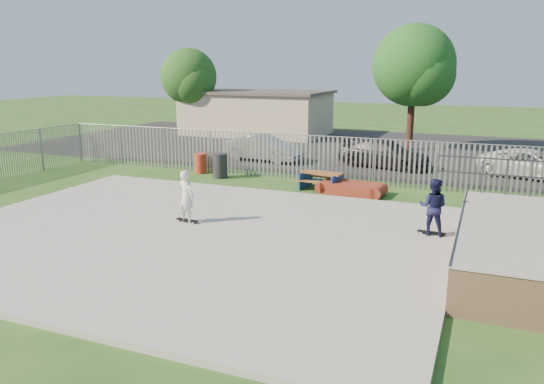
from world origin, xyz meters
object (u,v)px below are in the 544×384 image
at_px(tree_left, 189,77).
at_px(picnic_table, 321,181).
at_px(trash_bin_red, 201,163).
at_px(funbox, 351,188).
at_px(skater_white, 186,196).
at_px(tree_mid, 414,66).
at_px(car_white, 532,164).
at_px(car_dark, 385,154).
at_px(car_silver, 263,148).
at_px(skater_navy, 433,207).
at_px(trash_bin_grey, 220,166).

bearing_deg(tree_left, picnic_table, -43.37).
bearing_deg(trash_bin_red, funbox, -10.41).
bearing_deg(skater_white, tree_mid, -86.75).
bearing_deg(car_white, tree_left, 89.68).
distance_m(car_dark, car_white, 6.62).
distance_m(car_dark, tree_mid, 7.56).
xyz_separation_m(picnic_table, skater_white, (-2.38, -6.60, 0.62)).
height_order(car_silver, tree_left, tree_left).
height_order(picnic_table, tree_left, tree_left).
height_order(picnic_table, car_white, car_white).
bearing_deg(funbox, car_dark, 93.26).
xyz_separation_m(skater_navy, skater_white, (-7.27, -1.63, 0.00)).
bearing_deg(car_silver, picnic_table, -132.94).
xyz_separation_m(trash_bin_red, car_silver, (1.43, 4.12, 0.24)).
bearing_deg(funbox, tree_left, 143.15).
bearing_deg(car_silver, trash_bin_grey, -176.90).
distance_m(funbox, tree_left, 21.16).
distance_m(picnic_table, skater_navy, 7.00).
relative_size(funbox, tree_left, 0.37).
bearing_deg(car_silver, tree_mid, -40.06).
xyz_separation_m(funbox, tree_mid, (0.45, 12.38, 4.74)).
xyz_separation_m(tree_left, skater_navy, (19.13, -18.42, -3.20)).
height_order(car_white, skater_white, skater_white).
distance_m(car_dark, skater_navy, 11.34).
relative_size(picnic_table, tree_left, 0.29).
bearing_deg(trash_bin_red, tree_left, 122.75).
xyz_separation_m(trash_bin_grey, car_dark, (6.42, 5.35, 0.14)).
distance_m(tree_mid, skater_navy, 17.77).
bearing_deg(skater_navy, trash_bin_red, -25.74).
bearing_deg(car_silver, tree_left, 52.74).
distance_m(trash_bin_grey, car_dark, 8.36).
relative_size(picnic_table, trash_bin_red, 1.96).
bearing_deg(skater_navy, skater_white, 15.36).
bearing_deg(tree_mid, tree_left, 175.06).
bearing_deg(picnic_table, funbox, -7.41).
distance_m(car_white, tree_mid, 9.90).
bearing_deg(skater_navy, funbox, -49.91).
relative_size(car_silver, tree_left, 0.67).
height_order(car_dark, tree_left, tree_left).
bearing_deg(picnic_table, car_white, 41.23).
bearing_deg(tree_mid, car_silver, -134.11).
height_order(funbox, skater_white, skater_white).
height_order(tree_left, skater_white, tree_left).
bearing_deg(car_dark, skater_white, 173.44).
bearing_deg(tree_mid, funbox, -92.09).
bearing_deg(funbox, picnic_table, 171.51).
relative_size(picnic_table, trash_bin_grey, 1.64).
xyz_separation_m(picnic_table, car_silver, (-4.86, 5.21, 0.34)).
relative_size(picnic_table, car_silver, 0.44).
xyz_separation_m(trash_bin_grey, car_silver, (0.08, 4.72, 0.15)).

